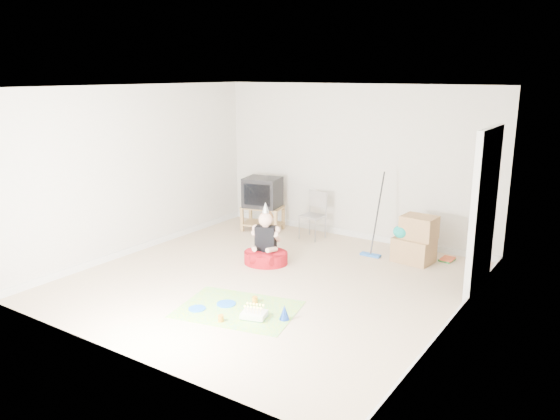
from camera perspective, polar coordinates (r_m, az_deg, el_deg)
The scene contains 16 objects.
ground at distance 7.56m, azimuth -1.05°, elevation -7.36°, with size 5.00×5.00×0.00m, color beige.
doorway_recess at distance 7.35m, azimuth 20.64°, elevation -0.51°, with size 0.02×0.90×2.05m, color black.
tv_stand at distance 9.82m, azimuth -1.82°, elevation -0.64°, with size 0.79×0.59×0.44m.
crt_tv at distance 9.71m, azimuth -1.84°, elevation 1.88°, with size 0.61×0.50×0.52m, color black.
folding_chair at distance 9.31m, azimuth 3.42°, elevation -0.62°, with size 0.39×0.38×0.82m.
cardboard_boxes at distance 8.41m, azimuth 13.94°, elevation -3.06°, with size 0.61×0.49×0.71m.
floor_mop at distance 8.56m, azimuth 9.50°, elevation -3.11°, with size 0.32×0.43×1.28m.
book_pile at distance 8.67m, azimuth 17.13°, elevation -4.95°, with size 0.22×0.26×0.05m.
seated_woman at distance 8.13m, azimuth -1.50°, elevation -4.22°, with size 0.84×0.84×0.95m.
party_mat at distance 6.70m, azimuth -4.42°, elevation -10.30°, with size 1.40×1.01×0.01m, color #E12F6D.
birthday_cake at distance 6.46m, azimuth -2.72°, elevation -10.91°, with size 0.33×0.29×0.14m.
blue_plate_near at distance 6.84m, azimuth -5.63°, elevation -9.72°, with size 0.24×0.24×0.01m, color blue.
blue_plate_far at distance 6.75m, azimuth -8.66°, elevation -10.14°, with size 0.21×0.21×0.01m, color blue.
orange_cup_near at distance 6.84m, azimuth -2.64°, elevation -9.35°, with size 0.07×0.07×0.08m, color orange.
orange_cup_far at distance 6.39m, azimuth -6.20°, elevation -11.18°, with size 0.07×0.07×0.08m, color orange.
blue_party_hat at distance 6.38m, azimuth 0.46°, elevation -10.64°, with size 0.12×0.12×0.18m, color #1A43B9.
Camera 1 is at (4.00, -5.78, 2.78)m, focal length 35.00 mm.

